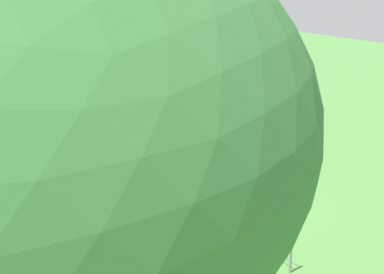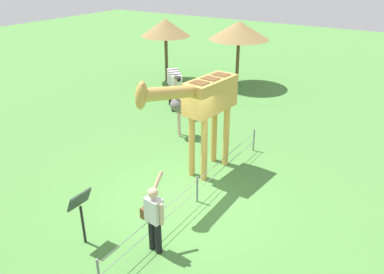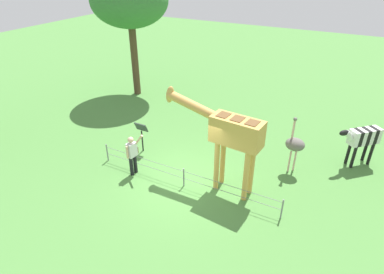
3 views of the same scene
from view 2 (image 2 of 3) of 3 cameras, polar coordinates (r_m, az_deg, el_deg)
name	(u,v)px [view 2 (image 2 of 3)]	position (r m, az deg, el deg)	size (l,w,h in m)	color
ground_plane	(190,199)	(10.30, -0.31, -9.12)	(60.00, 60.00, 0.00)	#4C843D
giraffe	(204,102)	(10.50, 1.77, 5.18)	(3.70, 0.86, 3.38)	gold
visitor	(154,216)	(8.22, -5.65, -11.49)	(0.63, 0.59, 1.74)	black
zebra	(175,82)	(15.99, -2.56, 8.17)	(1.51, 1.47, 1.66)	black
ostrich	(179,104)	(13.38, -1.98, 4.85)	(0.70, 0.56, 2.25)	#CC9E93
shade_hut_near	(239,30)	(19.01, 6.98, 15.36)	(2.88, 2.88, 3.10)	brown
shade_hut_far	(165,28)	(19.67, -3.94, 15.82)	(2.42, 2.42, 3.11)	brown
info_sign	(80,207)	(8.69, -16.17, -9.87)	(0.56, 0.21, 1.32)	black
wire_fence	(197,188)	(9.98, 0.78, -7.59)	(7.05, 0.05, 0.75)	slate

